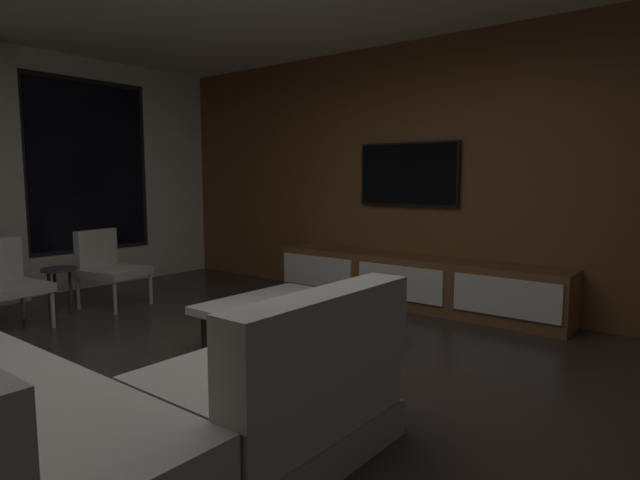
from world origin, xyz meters
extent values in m
plane|color=#332B26|center=(0.00, 0.00, 0.00)|extent=(9.20, 9.20, 0.00)
cube|color=black|center=(1.30, 3.60, 1.45)|extent=(1.52, 0.02, 2.02)
cube|color=black|center=(1.30, 3.58, 1.45)|extent=(1.40, 0.03, 1.90)
cube|color=brown|center=(3.06, 0.00, 1.35)|extent=(0.12, 7.80, 2.70)
cube|color=gray|center=(-0.21, -0.75, 0.09)|extent=(1.10, 0.90, 0.18)
cube|color=#B2ADA3|center=(-0.21, -0.75, 0.30)|extent=(1.07, 0.86, 0.24)
cube|color=#B2ADA3|center=(-0.21, -1.10, 0.62)|extent=(1.10, 0.20, 0.40)
cube|color=black|center=(1.02, 0.12, 0.15)|extent=(1.00, 1.00, 0.30)
cube|color=white|center=(1.02, 0.12, 0.33)|extent=(1.16, 1.16, 0.06)
cube|color=#C6CB85|center=(1.01, -0.09, 0.37)|extent=(0.25, 0.17, 0.03)
cube|color=#75C345|center=(1.01, -0.07, 0.40)|extent=(0.21, 0.16, 0.02)
cylinder|color=#B2ADA0|center=(1.21, 2.28, 0.18)|extent=(0.04, 0.04, 0.36)
cylinder|color=#B2ADA0|center=(0.74, 2.18, 0.18)|extent=(0.04, 0.04, 0.36)
cylinder|color=#B2ADA0|center=(1.10, 2.77, 0.18)|extent=(0.04, 0.04, 0.36)
cylinder|color=#B2ADA0|center=(0.63, 2.66, 0.18)|extent=(0.04, 0.04, 0.36)
cube|color=#B2ADA3|center=(0.92, 2.47, 0.36)|extent=(0.65, 0.67, 0.08)
cube|color=#B2ADA3|center=(0.87, 2.71, 0.59)|extent=(0.49, 0.19, 0.38)
cylinder|color=#B2ADA0|center=(0.16, 2.20, 0.18)|extent=(0.04, 0.04, 0.36)
cylinder|color=#B2ADA0|center=(0.12, 2.69, 0.18)|extent=(0.04, 0.04, 0.36)
cube|color=#B2ADA3|center=(-0.10, 2.42, 0.36)|extent=(0.59, 0.61, 0.08)
cylinder|color=#333338|center=(0.30, 2.55, 0.23)|extent=(0.03, 0.03, 0.46)
cylinder|color=#333338|center=(0.50, 2.55, 0.23)|extent=(0.03, 0.03, 0.46)
cylinder|color=#333338|center=(0.40, 2.65, 0.23)|extent=(0.03, 0.03, 0.46)
cylinder|color=#333338|center=(0.40, 2.55, 0.45)|extent=(0.32, 0.32, 0.02)
cube|color=brown|center=(2.78, 0.10, 0.26)|extent=(0.44, 3.10, 0.52)
cube|color=white|center=(2.55, -0.94, 0.29)|extent=(0.02, 0.93, 0.33)
cube|color=white|center=(2.55, 0.10, 0.29)|extent=(0.02, 0.93, 0.33)
cube|color=white|center=(2.55, 1.15, 0.29)|extent=(0.02, 0.93, 0.33)
cube|color=black|center=(2.74, -0.75, 0.12)|extent=(0.33, 0.68, 0.19)
cube|color=#51D38E|center=(2.74, -1.01, 0.11)|extent=(0.03, 0.04, 0.18)
cube|color=#4E9180|center=(2.74, -0.91, 0.11)|extent=(0.03, 0.04, 0.16)
cube|color=teal|center=(2.74, -0.80, 0.10)|extent=(0.03, 0.04, 0.14)
cube|color=gold|center=(2.74, -0.70, 0.10)|extent=(0.03, 0.04, 0.15)
cube|color=#6551B1|center=(2.74, -0.60, 0.10)|extent=(0.03, 0.04, 0.15)
cube|color=#91CB4B|center=(2.74, -0.49, 0.10)|extent=(0.03, 0.04, 0.14)
cube|color=black|center=(2.95, 0.25, 1.35)|extent=(0.04, 1.13, 0.65)
cube|color=black|center=(2.95, 0.25, 1.35)|extent=(0.05, 1.09, 0.61)
camera|label=1|loc=(-1.96, -2.48, 1.31)|focal=29.86mm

